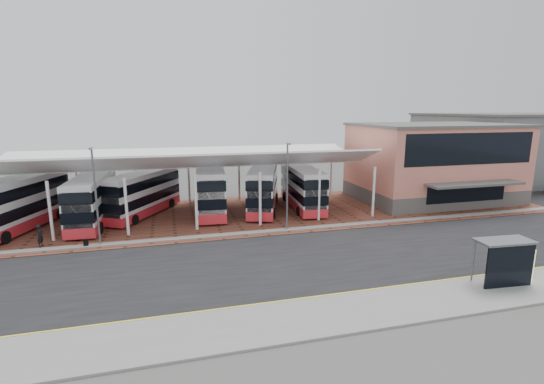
# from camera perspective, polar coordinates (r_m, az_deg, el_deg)

# --- Properties ---
(ground) EXTENTS (140.00, 140.00, 0.00)m
(ground) POSITION_cam_1_polar(r_m,az_deg,el_deg) (30.30, 2.06, -9.33)
(ground) COLOR #4A4C47
(road) EXTENTS (120.00, 14.00, 0.02)m
(road) POSITION_cam_1_polar(r_m,az_deg,el_deg) (29.41, 2.64, -9.99)
(road) COLOR black
(road) RESTS_ON ground
(forecourt) EXTENTS (72.00, 16.00, 0.06)m
(forecourt) POSITION_cam_1_polar(r_m,az_deg,el_deg) (42.72, -0.49, -2.90)
(forecourt) COLOR brown
(forecourt) RESTS_ON ground
(sidewalk) EXTENTS (120.00, 4.00, 0.14)m
(sidewalk) POSITION_cam_1_polar(r_m,az_deg,el_deg) (22.64, 9.07, -17.08)
(sidewalk) COLOR gray
(sidewalk) RESTS_ON ground
(north_kerb) EXTENTS (120.00, 0.80, 0.14)m
(north_kerb) POSITION_cam_1_polar(r_m,az_deg,el_deg) (35.91, -0.86, -5.75)
(north_kerb) COLOR gray
(north_kerb) RESTS_ON ground
(yellow_line_near) EXTENTS (120.00, 0.12, 0.01)m
(yellow_line_near) POSITION_cam_1_polar(r_m,az_deg,el_deg) (24.28, 7.08, -15.02)
(yellow_line_near) COLOR yellow
(yellow_line_near) RESTS_ON road
(yellow_line_far) EXTENTS (120.00, 0.12, 0.01)m
(yellow_line_far) POSITION_cam_1_polar(r_m,az_deg,el_deg) (24.52, 6.81, -14.72)
(yellow_line_far) COLOR yellow
(yellow_line_far) RESTS_ON road
(canopy) EXTENTS (37.00, 11.63, 7.07)m
(canopy) POSITION_cam_1_polar(r_m,az_deg,el_deg) (41.30, -11.68, 4.49)
(canopy) COLOR white
(canopy) RESTS_ON ground
(terminal) EXTENTS (18.40, 14.40, 9.25)m
(terminal) POSITION_cam_1_polar(r_m,az_deg,el_deg) (51.92, 22.33, 4.07)
(terminal) COLOR #52504D
(terminal) RESTS_ON ground
(warehouse) EXTENTS (30.50, 20.50, 10.25)m
(warehouse) POSITION_cam_1_polar(r_m,az_deg,el_deg) (76.21, 32.91, 5.68)
(warehouse) COLOR #5E5F62
(warehouse) RESTS_ON ground
(lamp_west) EXTENTS (0.16, 0.90, 8.07)m
(lamp_west) POSITION_cam_1_polar(r_m,az_deg,el_deg) (34.36, -24.18, -0.24)
(lamp_west) COLOR #5B5E63
(lamp_west) RESTS_ON ground
(lamp_east) EXTENTS (0.16, 0.90, 8.07)m
(lamp_east) POSITION_cam_1_polar(r_m,az_deg,el_deg) (35.45, 2.23, 1.17)
(lamp_east) COLOR #5B5E63
(lamp_east) RESTS_ON ground
(bus_0) EXTENTS (6.40, 11.97, 4.83)m
(bus_0) POSITION_cam_1_polar(r_m,az_deg,el_deg) (42.62, -32.85, -1.53)
(bus_0) COLOR silver
(bus_0) RESTS_ON forecourt
(bus_1) EXTENTS (3.28, 11.49, 4.69)m
(bus_1) POSITION_cam_1_polar(r_m,az_deg,el_deg) (41.76, -24.57, -1.03)
(bus_1) COLOR silver
(bus_1) RESTS_ON forecourt
(bus_2) EXTENTS (7.68, 10.72, 4.51)m
(bus_2) POSITION_cam_1_polar(r_m,az_deg,el_deg) (43.18, -18.21, -0.26)
(bus_2) COLOR silver
(bus_2) RESTS_ON forecourt
(bus_3) EXTENTS (3.83, 12.23, 4.96)m
(bus_3) POSITION_cam_1_polar(r_m,az_deg,el_deg) (42.99, -8.91, 0.46)
(bus_3) COLOR silver
(bus_3) RESTS_ON forecourt
(bus_4) EXTENTS (6.04, 11.74, 4.73)m
(bus_4) POSITION_cam_1_polar(r_m,az_deg,el_deg) (43.31, -1.25, 0.54)
(bus_4) COLOR silver
(bus_4) RESTS_ON forecourt
(bus_5) EXTENTS (3.51, 11.35, 4.61)m
(bus_5) POSITION_cam_1_polar(r_m,az_deg,el_deg) (44.30, 4.39, 0.68)
(bus_5) COLOR silver
(bus_5) RESTS_ON forecourt
(pedestrian) EXTENTS (0.57, 0.75, 1.85)m
(pedestrian) POSITION_cam_1_polar(r_m,az_deg,el_deg) (36.94, -30.54, -5.48)
(pedestrian) COLOR black
(pedestrian) RESTS_ON forecourt
(suitcase) EXTENTS (0.35, 0.25, 0.60)m
(suitcase) POSITION_cam_1_polar(r_m,az_deg,el_deg) (35.49, -25.33, -6.67)
(suitcase) COLOR black
(suitcase) RESTS_ON forecourt
(bus_shelter) EXTENTS (3.66, 1.89, 2.84)m
(bus_shelter) POSITION_cam_1_polar(r_m,az_deg,el_deg) (28.99, 31.28, -8.12)
(bus_shelter) COLOR black
(bus_shelter) RESTS_ON sidewalk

